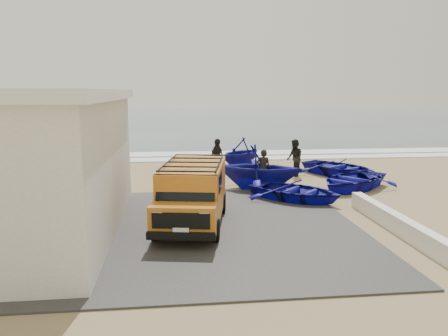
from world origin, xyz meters
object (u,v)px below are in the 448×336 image
boat_near_left (295,191)px  fisherman_front (263,168)px  boat_mid_right (339,168)px  fisherman_back (217,157)px  boat_mid_left (259,167)px  fisherman_middle (295,158)px  boat_far_left (241,152)px  parapet (396,223)px  boat_near_right (352,180)px  van (193,191)px

boat_near_left → fisherman_front: bearing=58.0°
boat_mid_right → fisherman_back: 6.23m
boat_mid_left → boat_mid_right: 5.35m
fisherman_middle → boat_near_left: bearing=-19.9°
boat_near_left → boat_far_left: bearing=48.4°
parapet → boat_near_right: bearing=80.3°
fisherman_front → boat_near_right: bearing=-168.1°
van → boat_mid_left: van is taller
van → boat_near_left: (4.10, 2.65, -0.70)m
boat_mid_left → boat_far_left: boat_mid_left is taller
boat_far_left → fisherman_front: size_ratio=1.86×
boat_near_left → boat_mid_right: boat_mid_right is taller
boat_near_left → boat_far_left: 7.93m
boat_near_right → fisherman_front: 3.90m
boat_mid_left → fisherman_middle: size_ratio=1.99×
fisherman_middle → fisherman_front: bearing=-45.7°
van → boat_near_left: 4.93m
boat_near_right → boat_far_left: (-3.98, 6.15, 0.42)m
boat_mid_right → fisherman_front: size_ratio=2.37×
parapet → boat_near_right: 5.90m
fisherman_middle → boat_mid_left: bearing=-45.5°
boat_near_left → boat_near_right: bearing=-19.2°
boat_near_left → fisherman_back: size_ratio=2.00×
boat_mid_left → van: bearing=168.1°
boat_mid_left → fisherman_back: size_ratio=1.98×
fisherman_front → boat_mid_left: bearing=74.7°
boat_near_left → boat_mid_left: boat_mid_left is taller
boat_mid_left → boat_near_right: bearing=-76.0°
parapet → boat_far_left: size_ratio=1.88×
parapet → boat_far_left: boat_far_left is taller
parapet → boat_far_left: 12.34m
parapet → fisherman_middle: size_ratio=3.21×
parapet → van: (-6.15, 1.46, 0.81)m
parapet → boat_near_left: bearing=116.5°
boat_mid_right → boat_near_left: bearing=-159.5°
boat_mid_right → fisherman_back: bearing=139.4°
van → boat_mid_right: 10.72m
boat_mid_right → fisherman_front: bearing=175.0°
boat_mid_left → boat_mid_right: boat_mid_left is taller
fisherman_middle → van: bearing=-40.4°
boat_near_left → fisherman_front: (-0.74, 2.52, 0.47)m
boat_near_right → fisherman_middle: size_ratio=2.19×
boat_mid_right → boat_far_left: 5.53m
boat_mid_right → fisherman_back: (-6.14, 0.91, 0.51)m
boat_near_right → fisherman_front: size_ratio=2.38×
boat_near_right → boat_mid_left: size_ratio=1.10×
fisherman_middle → boat_far_left: bearing=-146.9°
van → boat_far_left: 10.97m
fisherman_back → boat_near_right: bearing=-87.5°
parapet → boat_near_left: 4.59m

